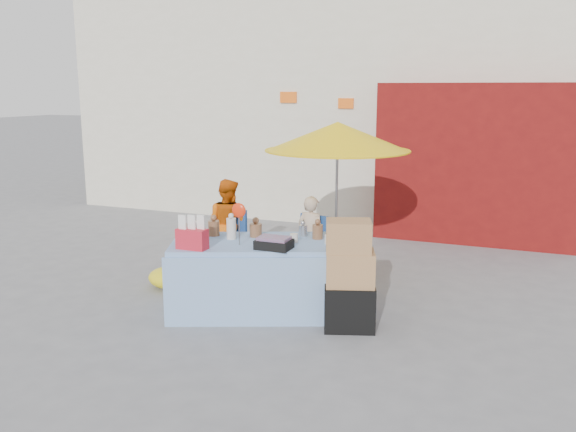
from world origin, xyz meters
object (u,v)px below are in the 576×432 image
at_px(vendor_orange, 228,224).
at_px(vendor_beige, 311,237).
at_px(market_table, 264,275).
at_px(chair_left, 224,252).
at_px(chair_right, 308,261).
at_px(umbrella, 337,137).
at_px(box_stack, 349,279).

xyz_separation_m(vendor_orange, vendor_beige, (1.25, 0.00, -0.08)).
height_order(market_table, vendor_orange, market_table).
bearing_deg(vendor_orange, vendor_beige, -167.57).
bearing_deg(chair_left, chair_right, 12.43).
distance_m(vendor_beige, umbrella, 1.37).
height_order(chair_right, vendor_beige, vendor_beige).
relative_size(vendor_orange, box_stack, 1.08).
relative_size(chair_left, vendor_beige, 0.76).
relative_size(chair_left, vendor_orange, 0.67).
bearing_deg(chair_left, market_table, -34.46).
xyz_separation_m(market_table, box_stack, (1.05, -0.14, 0.12)).
bearing_deg(box_stack, market_table, 172.38).
height_order(umbrella, box_stack, umbrella).
xyz_separation_m(vendor_beige, umbrella, (0.30, 0.15, 1.33)).
relative_size(vendor_beige, box_stack, 0.95).
height_order(vendor_orange, vendor_beige, vendor_orange).
bearing_deg(umbrella, chair_right, -136.18).
xyz_separation_m(chair_left, box_stack, (2.23, -1.40, 0.29)).
distance_m(chair_right, vendor_beige, 0.33).
xyz_separation_m(chair_right, vendor_beige, (-0.00, 0.13, 0.30)).
bearing_deg(chair_left, vendor_beige, 18.59).
xyz_separation_m(market_table, chair_left, (-1.18, 1.26, -0.17)).
xyz_separation_m(umbrella, box_stack, (0.68, -1.68, -1.35)).
bearing_deg(market_table, vendor_beige, 64.90).
bearing_deg(market_table, box_stack, -29.93).
distance_m(chair_left, umbrella, 2.27).
height_order(vendor_beige, umbrella, umbrella).
distance_m(vendor_orange, box_stack, 2.71).
relative_size(vendor_orange, vendor_beige, 1.14).
xyz_separation_m(vendor_beige, box_stack, (0.98, -1.53, -0.02)).
xyz_separation_m(chair_right, box_stack, (0.98, -1.40, 0.29)).
bearing_deg(vendor_beige, chair_left, 18.59).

